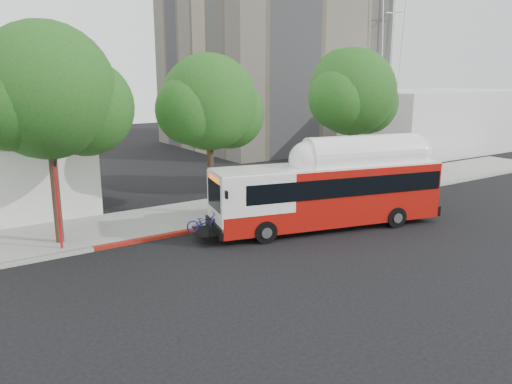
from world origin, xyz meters
TOP-DOWN VIEW (x-y plane):
  - ground at (0.00, 0.00)m, footprint 120.00×120.00m
  - sidewalk at (0.00, 6.50)m, footprint 60.00×5.00m
  - curb_strip at (0.00, 3.90)m, footprint 60.00×0.30m
  - red_curb_segment at (-3.00, 3.90)m, footprint 10.00×0.32m
  - street_tree_left at (-8.53, 5.56)m, footprint 6.67×5.80m
  - street_tree_mid at (-0.59, 6.06)m, footprint 5.75×5.00m
  - street_tree_right at (9.44, 5.86)m, footprint 6.21×5.40m
  - horizon_block at (30.00, 16.00)m, footprint 20.00×12.00m
  - transit_bus at (2.86, 0.82)m, footprint 12.61×5.12m
  - signal_pole at (-9.14, 4.55)m, footprint 0.11×0.38m

SIDE VIEW (x-z plane):
  - ground at x=0.00m, z-range 0.00..0.00m
  - sidewalk at x=0.00m, z-range 0.00..0.15m
  - curb_strip at x=0.00m, z-range 0.00..0.15m
  - red_curb_segment at x=-3.00m, z-range 0.00..0.16m
  - transit_bus at x=2.86m, z-range -0.12..3.56m
  - signal_pole at x=-9.14m, z-range 0.05..4.05m
  - horizon_block at x=30.00m, z-range 0.00..6.00m
  - street_tree_mid at x=-0.59m, z-range 1.60..10.22m
  - street_tree_right at x=9.44m, z-range 1.67..10.85m
  - street_tree_left at x=-8.53m, z-range 1.73..11.47m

